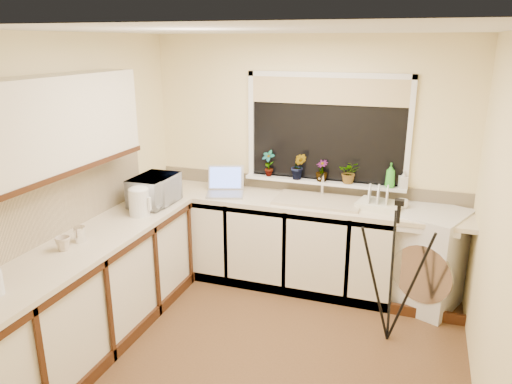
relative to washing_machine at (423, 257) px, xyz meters
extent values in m
plane|color=brown|center=(-1.20, -1.23, -0.46)|extent=(3.20, 3.20, 0.00)
plane|color=white|center=(-1.20, -1.23, 1.99)|extent=(3.20, 3.20, 0.00)
plane|color=#F8E4A5|center=(-1.20, 0.27, 0.77)|extent=(3.20, 0.00, 3.20)
plane|color=#F8E4A5|center=(-1.20, -2.73, 0.77)|extent=(3.20, 0.00, 3.20)
plane|color=#F8E4A5|center=(-2.80, -1.23, 0.77)|extent=(0.00, 3.00, 3.00)
plane|color=#F8E4A5|center=(0.40, -1.23, 0.77)|extent=(0.00, 3.00, 3.00)
cube|color=silver|center=(-1.52, -0.03, -0.03)|extent=(2.55, 0.60, 0.86)
cube|color=silver|center=(-2.50, -1.53, -0.03)|extent=(0.54, 2.40, 0.86)
cube|color=beige|center=(-1.20, -0.03, 0.42)|extent=(3.20, 0.60, 0.04)
cube|color=beige|center=(-2.50, -1.53, 0.42)|extent=(0.60, 2.40, 0.04)
cube|color=silver|center=(-2.64, -1.68, 1.34)|extent=(0.28, 1.90, 0.70)
cube|color=beige|center=(-2.79, -1.53, 0.67)|extent=(0.02, 2.40, 0.45)
cube|color=beige|center=(-1.20, 0.25, 0.51)|extent=(3.20, 0.02, 0.14)
cube|color=black|center=(-1.00, 0.25, 1.09)|extent=(1.50, 0.02, 1.00)
cube|color=tan|center=(-1.00, 0.23, 1.47)|extent=(1.50, 0.02, 0.25)
cube|color=white|center=(-1.00, 0.20, 0.58)|extent=(1.60, 0.14, 0.03)
cube|color=tan|center=(-1.00, -0.03, 0.45)|extent=(0.82, 0.46, 0.03)
cylinder|color=silver|center=(-1.00, 0.15, 0.56)|extent=(0.03, 0.03, 0.24)
cube|color=silver|center=(0.00, 0.00, 0.00)|extent=(0.84, 0.83, 0.92)
cube|color=gray|center=(-1.93, -0.13, 0.45)|extent=(0.43, 0.36, 0.02)
cube|color=#5D81FF|center=(-1.98, 0.03, 0.58)|extent=(0.37, 0.20, 0.25)
cylinder|color=silver|center=(-2.42, -0.91, 0.56)|extent=(0.18, 0.18, 0.24)
cube|color=beige|center=(-0.42, -0.03, 0.47)|extent=(0.44, 0.37, 0.06)
cylinder|color=white|center=(-2.53, -1.58, 0.50)|extent=(0.09, 0.09, 0.12)
imported|color=silver|center=(-2.45, -0.60, 0.58)|extent=(0.33, 0.49, 0.27)
imported|color=#999999|center=(-1.57, 0.19, 0.73)|extent=(0.16, 0.13, 0.27)
imported|color=#999999|center=(-1.25, 0.16, 0.73)|extent=(0.16, 0.14, 0.27)
imported|color=#999999|center=(-1.02, 0.18, 0.70)|extent=(0.16, 0.16, 0.21)
imported|color=#999999|center=(-0.75, 0.19, 0.70)|extent=(0.21, 0.19, 0.22)
imported|color=green|center=(-0.36, 0.17, 0.71)|extent=(0.09, 0.09, 0.24)
imported|color=#999999|center=(-0.24, 0.19, 0.68)|extent=(0.10, 0.10, 0.17)
imported|color=silver|center=(-0.23, 0.01, 0.49)|extent=(0.12, 0.12, 0.09)
imported|color=beige|center=(-2.55, -1.76, 0.49)|extent=(0.13, 0.13, 0.10)
camera|label=1|loc=(-0.12, -4.43, 1.92)|focal=34.19mm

